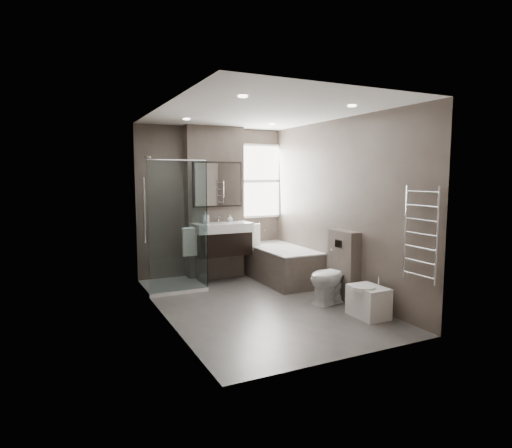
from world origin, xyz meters
TOP-DOWN VIEW (x-y plane):
  - room at (0.00, 0.00)m, footprint 2.70×3.90m
  - vanity_pier at (0.00, 1.77)m, footprint 1.00×0.25m
  - vanity at (0.00, 1.43)m, footprint 0.95×0.47m
  - mirror_cabinet at (0.00, 1.61)m, footprint 0.86×0.08m
  - towel_left at (-0.56, 1.40)m, footprint 0.24×0.06m
  - towel_right at (0.56, 1.40)m, footprint 0.24×0.06m
  - shower_enclosure at (-0.75, 1.35)m, footprint 0.90×0.90m
  - bathtub at (0.92, 1.10)m, footprint 0.75×1.60m
  - window at (0.90, 1.88)m, footprint 0.98×0.06m
  - toilet at (0.97, -0.31)m, footprint 0.81×0.58m
  - cistern_box at (1.21, -0.25)m, footprint 0.19×0.55m
  - bidet at (1.01, -1.02)m, footprint 0.42×0.49m
  - towel_radiator at (1.25, -1.60)m, footprint 0.03×0.49m
  - soap_bottle_a at (-0.26, 1.48)m, footprint 0.09×0.09m
  - soap_bottle_b at (0.19, 1.54)m, footprint 0.09×0.09m

SIDE VIEW (x-z plane):
  - bidet at x=1.01m, z-range -0.05..0.46m
  - bathtub at x=0.92m, z-range 0.03..0.60m
  - toilet at x=0.97m, z-range 0.00..0.75m
  - shower_enclosure at x=-0.75m, z-range -0.51..1.49m
  - cistern_box at x=1.21m, z-range 0.00..1.00m
  - towel_left at x=-0.56m, z-range 0.50..0.94m
  - towel_right at x=0.56m, z-range 0.50..0.94m
  - vanity at x=0.00m, z-range 0.41..1.07m
  - soap_bottle_b at x=0.19m, z-range 1.00..1.12m
  - soap_bottle_a at x=-0.26m, z-range 1.00..1.20m
  - towel_radiator at x=1.25m, z-range 0.57..1.67m
  - room at x=0.00m, z-range -0.05..2.65m
  - vanity_pier at x=0.00m, z-range 0.00..2.60m
  - mirror_cabinet at x=0.00m, z-range 1.25..2.01m
  - window at x=0.90m, z-range 1.01..2.34m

